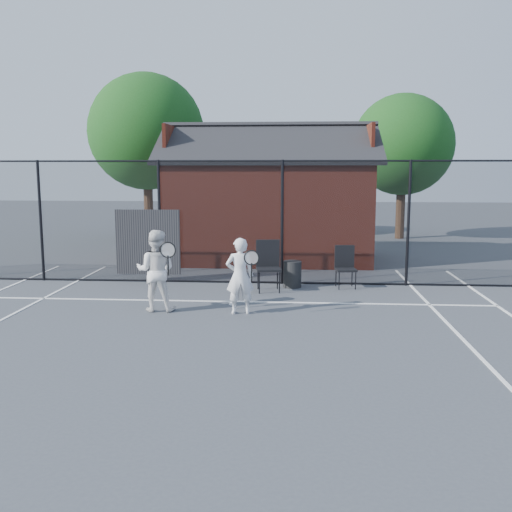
# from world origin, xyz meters

# --- Properties ---
(ground) EXTENTS (80.00, 80.00, 0.00)m
(ground) POSITION_xyz_m (0.00, 0.00, 0.00)
(ground) COLOR #43464C
(ground) RESTS_ON ground
(court_lines) EXTENTS (11.02, 18.00, 0.01)m
(court_lines) POSITION_xyz_m (0.00, -1.32, 0.01)
(court_lines) COLOR white
(court_lines) RESTS_ON ground
(fence) EXTENTS (22.04, 3.00, 3.00)m
(fence) POSITION_xyz_m (-0.30, 5.00, 1.45)
(fence) COLOR black
(fence) RESTS_ON ground
(clubhouse) EXTENTS (6.50, 4.36, 4.19)m
(clubhouse) POSITION_xyz_m (0.50, 9.00, 1.61)
(clubhouse) COLOR maroon
(clubhouse) RESTS_ON ground
(tree_left) EXTENTS (4.48, 4.48, 6.44)m
(tree_left) POSITION_xyz_m (-4.50, 13.50, 4.19)
(tree_left) COLOR black
(tree_left) RESTS_ON ground
(tree_right) EXTENTS (3.97, 3.97, 5.70)m
(tree_right) POSITION_xyz_m (5.50, 14.50, 3.71)
(tree_right) COLOR black
(tree_right) RESTS_ON ground
(player_front) EXTENTS (0.69, 0.53, 1.49)m
(player_front) POSITION_xyz_m (0.27, 2.03, 0.75)
(player_front) COLOR white
(player_front) RESTS_ON ground
(player_back) EXTENTS (0.87, 0.65, 1.61)m
(player_back) POSITION_xyz_m (-1.41, 2.16, 0.81)
(player_back) COLOR white
(player_back) RESTS_ON ground
(chair_left) EXTENTS (0.62, 0.64, 1.14)m
(chair_left) POSITION_xyz_m (0.72, 4.10, 0.57)
(chair_left) COLOR black
(chair_left) RESTS_ON ground
(chair_right) EXTENTS (0.52, 0.54, 0.97)m
(chair_right) POSITION_xyz_m (2.52, 4.60, 0.49)
(chair_right) COLOR black
(chair_right) RESTS_ON ground
(waste_bin) EXTENTS (0.49, 0.49, 0.63)m
(waste_bin) POSITION_xyz_m (1.26, 4.60, 0.31)
(waste_bin) COLOR black
(waste_bin) RESTS_ON ground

